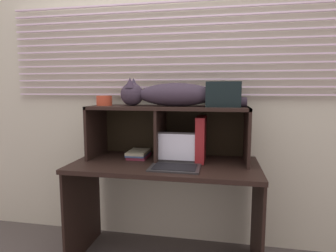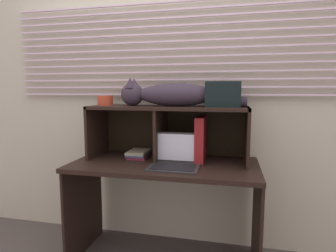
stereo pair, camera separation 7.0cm
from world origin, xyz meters
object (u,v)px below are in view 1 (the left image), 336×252
object	(u,v)px
cat	(168,94)
laptop	(176,160)
small_basket	(104,101)
storage_box	(223,94)
book_stack	(139,154)
binder_upright	(201,139)

from	to	relation	value
cat	laptop	size ratio (longest dim) A/B	2.76
cat	laptop	distance (m)	0.48
cat	small_basket	bearing A→B (deg)	180.00
storage_box	book_stack	bearing A→B (deg)	-179.98
binder_upright	book_stack	size ratio (longest dim) A/B	1.44
cat	small_basket	distance (m)	0.49
cat	storage_box	size ratio (longest dim) A/B	3.87
cat	book_stack	size ratio (longest dim) A/B	4.09
cat	book_stack	bearing A→B (deg)	-179.95
book_stack	small_basket	world-z (taller)	small_basket
storage_box	laptop	bearing A→B (deg)	-146.67
small_basket	storage_box	size ratio (longest dim) A/B	0.49
laptop	binder_upright	world-z (taller)	binder_upright
book_stack	storage_box	world-z (taller)	storage_box
cat	laptop	world-z (taller)	cat
cat	book_stack	world-z (taller)	cat
small_basket	book_stack	bearing A→B (deg)	-0.04
storage_box	cat	bearing A→B (deg)	180.00
book_stack	storage_box	xyz separation A→B (m)	(0.61, 0.00, 0.45)
laptop	binder_upright	distance (m)	0.27
laptop	book_stack	distance (m)	0.37
book_stack	storage_box	size ratio (longest dim) A/B	0.95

